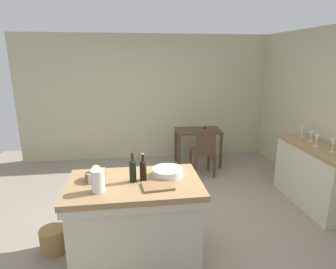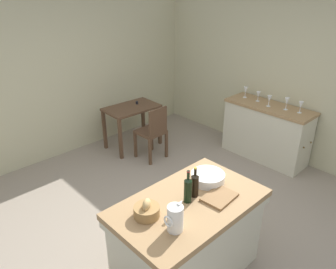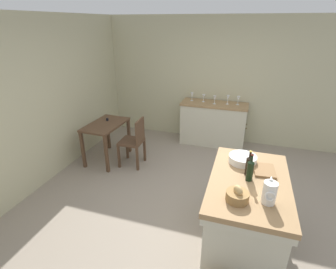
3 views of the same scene
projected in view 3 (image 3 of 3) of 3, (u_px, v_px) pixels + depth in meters
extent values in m
plane|color=gray|center=(197.00, 209.00, 3.67)|extent=(6.76, 6.76, 0.00)
cube|color=#B7B28E|center=(31.00, 106.00, 3.86)|extent=(5.32, 0.12, 2.60)
cube|color=#B7B28E|center=(225.00, 82.00, 5.41)|extent=(0.12, 5.20, 2.60)
cube|color=#99754C|center=(249.00, 182.00, 2.81)|extent=(1.41, 0.85, 0.06)
cube|color=beige|center=(249.00, 187.00, 2.84)|extent=(1.39, 0.83, 0.08)
cube|color=beige|center=(245.00, 214.00, 2.99)|extent=(1.33, 0.77, 0.82)
cube|color=#99754C|center=(214.00, 104.00, 5.32)|extent=(0.52, 1.37, 0.04)
cube|color=beige|center=(213.00, 125.00, 5.50)|extent=(0.49, 1.34, 0.87)
sphere|color=brown|center=(246.00, 128.00, 5.19)|extent=(0.03, 0.03, 0.03)
sphere|color=brown|center=(247.00, 124.00, 5.40)|extent=(0.03, 0.03, 0.03)
cube|color=#513826|center=(105.00, 125.00, 4.73)|extent=(0.92, 0.60, 0.04)
cube|color=#513826|center=(106.00, 154.00, 4.45)|extent=(0.05, 0.05, 0.70)
cube|color=#513826|center=(129.00, 136.00, 5.16)|extent=(0.05, 0.05, 0.70)
cube|color=#513826|center=(83.00, 150.00, 4.60)|extent=(0.05, 0.05, 0.70)
cube|color=#513826|center=(108.00, 133.00, 5.32)|extent=(0.05, 0.05, 0.70)
cylinder|color=black|center=(107.00, 119.00, 4.86)|extent=(0.04, 0.04, 0.05)
cube|color=#513826|center=(131.00, 142.00, 4.66)|extent=(0.41, 0.41, 0.04)
cube|color=#513826|center=(140.00, 131.00, 4.52)|extent=(0.36, 0.04, 0.42)
cube|color=#513826|center=(127.00, 148.00, 4.96)|extent=(0.04, 0.04, 0.44)
cube|color=#513826|center=(119.00, 157.00, 4.65)|extent=(0.04, 0.04, 0.44)
cube|color=#513826|center=(145.00, 150.00, 4.87)|extent=(0.04, 0.04, 0.44)
cube|color=#513826|center=(137.00, 159.00, 4.56)|extent=(0.04, 0.04, 0.44)
cylinder|color=white|center=(269.00, 193.00, 2.40)|extent=(0.13, 0.13, 0.22)
cone|color=white|center=(271.00, 178.00, 2.41)|extent=(0.07, 0.04, 0.06)
torus|color=white|center=(270.00, 197.00, 2.33)|extent=(0.02, 0.10, 0.10)
cylinder|color=white|center=(243.00, 159.00, 3.13)|extent=(0.33, 0.33, 0.09)
cylinder|color=olive|center=(237.00, 196.00, 2.46)|extent=(0.22, 0.22, 0.09)
ellipsoid|color=tan|center=(238.00, 190.00, 2.43)|extent=(0.14, 0.12, 0.10)
cube|color=olive|center=(264.00, 170.00, 2.96)|extent=(0.33, 0.26, 0.02)
cylinder|color=black|center=(249.00, 167.00, 2.85)|extent=(0.07, 0.07, 0.20)
cone|color=black|center=(250.00, 158.00, 2.81)|extent=(0.07, 0.07, 0.02)
cylinder|color=black|center=(250.00, 154.00, 2.79)|extent=(0.03, 0.03, 0.07)
cylinder|color=#B29933|center=(251.00, 151.00, 2.78)|extent=(0.03, 0.03, 0.01)
cylinder|color=black|center=(250.00, 171.00, 2.75)|extent=(0.07, 0.07, 0.22)
cone|color=black|center=(251.00, 162.00, 2.70)|extent=(0.07, 0.07, 0.03)
cylinder|color=black|center=(252.00, 157.00, 2.68)|extent=(0.03, 0.03, 0.08)
cylinder|color=maroon|center=(252.00, 155.00, 2.67)|extent=(0.03, 0.03, 0.01)
cylinder|color=white|center=(238.00, 105.00, 5.22)|extent=(0.06, 0.06, 0.00)
cylinder|color=white|center=(238.00, 103.00, 5.20)|extent=(0.01, 0.01, 0.07)
cone|color=white|center=(238.00, 99.00, 5.17)|extent=(0.07, 0.07, 0.10)
cylinder|color=white|center=(227.00, 104.00, 5.25)|extent=(0.06, 0.06, 0.00)
cylinder|color=white|center=(227.00, 102.00, 5.23)|extent=(0.01, 0.01, 0.08)
cone|color=white|center=(228.00, 98.00, 5.19)|extent=(0.07, 0.07, 0.11)
cylinder|color=white|center=(214.00, 104.00, 5.27)|extent=(0.06, 0.06, 0.00)
cylinder|color=white|center=(214.00, 102.00, 5.25)|extent=(0.01, 0.01, 0.07)
cone|color=white|center=(215.00, 98.00, 5.22)|extent=(0.07, 0.07, 0.10)
cylinder|color=white|center=(203.00, 102.00, 5.41)|extent=(0.06, 0.06, 0.00)
cylinder|color=white|center=(203.00, 100.00, 5.39)|extent=(0.01, 0.01, 0.06)
cone|color=white|center=(204.00, 96.00, 5.36)|extent=(0.07, 0.07, 0.09)
cylinder|color=white|center=(192.00, 101.00, 5.48)|extent=(0.06, 0.06, 0.00)
cylinder|color=white|center=(192.00, 99.00, 5.47)|extent=(0.01, 0.01, 0.07)
cone|color=white|center=(192.00, 95.00, 5.43)|extent=(0.07, 0.07, 0.10)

